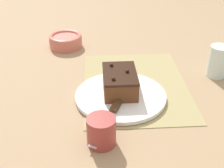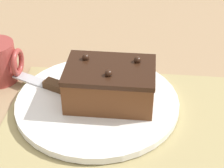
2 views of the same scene
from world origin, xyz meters
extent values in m
plane|color=#9E7F5B|center=(0.00, 0.00, 0.00)|extent=(3.00, 3.00, 0.00)
cube|color=tan|center=(0.00, 0.00, 0.00)|extent=(0.46, 0.34, 0.00)
cylinder|color=white|center=(-0.08, 0.06, 0.01)|extent=(0.28, 0.28, 0.01)
cube|color=brown|center=(-0.06, 0.06, 0.04)|extent=(0.15, 0.10, 0.06)
cube|color=black|center=(-0.06, 0.06, 0.08)|extent=(0.15, 0.10, 0.01)
sphere|color=black|center=(-0.10, 0.08, 0.08)|extent=(0.01, 0.01, 0.01)
sphere|color=black|center=(-0.06, 0.03, 0.08)|extent=(0.01, 0.01, 0.01)
sphere|color=black|center=(-0.01, 0.08, 0.08)|extent=(0.01, 0.01, 0.01)
cube|color=#472D19|center=(-0.14, 0.07, 0.02)|extent=(0.07, 0.05, 0.01)
cube|color=#B7BABF|center=(-0.25, 0.12, 0.02)|extent=(0.15, 0.08, 0.00)
torus|color=#993833|center=(-0.24, 0.12, 0.04)|extent=(0.01, 0.05, 0.05)
camera|label=1|loc=(-0.89, 0.14, 0.54)|focal=50.00mm
camera|label=2|loc=(0.00, -0.46, 0.41)|focal=60.00mm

